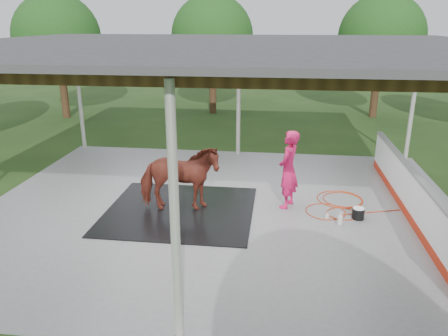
# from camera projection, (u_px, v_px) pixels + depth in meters

# --- Properties ---
(ground) EXTENTS (100.00, 100.00, 0.00)m
(ground) POSITION_uv_depth(u_px,v_px,m) (220.00, 210.00, 11.09)
(ground) COLOR #1E3814
(concrete_slab) EXTENTS (12.00, 10.00, 0.05)m
(concrete_slab) POSITION_uv_depth(u_px,v_px,m) (220.00, 209.00, 11.08)
(concrete_slab) COLOR slate
(concrete_slab) RESTS_ON ground
(pavilion_structure) EXTENTS (12.60, 10.60, 4.05)m
(pavilion_structure) POSITION_uv_depth(u_px,v_px,m) (220.00, 49.00, 9.80)
(pavilion_structure) COLOR beige
(pavilion_structure) RESTS_ON ground
(dasher_board) EXTENTS (0.16, 8.00, 1.15)m
(dasher_board) POSITION_uv_depth(u_px,v_px,m) (412.00, 197.00, 10.35)
(dasher_board) COLOR #AF250E
(dasher_board) RESTS_ON concrete_slab
(tree_belt) EXTENTS (28.00, 28.00, 5.80)m
(tree_belt) POSITION_uv_depth(u_px,v_px,m) (237.00, 54.00, 10.67)
(tree_belt) COLOR #382314
(tree_belt) RESTS_ON ground
(rubber_mat) EXTENTS (3.62, 3.40, 0.03)m
(rubber_mat) POSITION_uv_depth(u_px,v_px,m) (180.00, 210.00, 10.91)
(rubber_mat) COLOR black
(rubber_mat) RESTS_ON concrete_slab
(horse) EXTENTS (2.08, 1.15, 1.68)m
(horse) POSITION_uv_depth(u_px,v_px,m) (179.00, 178.00, 10.64)
(horse) COLOR maroon
(horse) RESTS_ON rubber_mat
(handler) EXTENTS (0.69, 0.84, 1.99)m
(handler) POSITION_uv_depth(u_px,v_px,m) (288.00, 170.00, 10.86)
(handler) COLOR #D51655
(handler) RESTS_ON concrete_slab
(wash_bucket) EXTENTS (0.30, 0.30, 0.28)m
(wash_bucket) POSITION_uv_depth(u_px,v_px,m) (358.00, 213.00, 10.44)
(wash_bucket) COLOR black
(wash_bucket) RESTS_ON concrete_slab
(soap_bottle_a) EXTENTS (0.17, 0.17, 0.33)m
(soap_bottle_a) POSITION_uv_depth(u_px,v_px,m) (340.00, 219.00, 10.11)
(soap_bottle_a) COLOR silver
(soap_bottle_a) RESTS_ON concrete_slab
(soap_bottle_b) EXTENTS (0.10, 0.10, 0.17)m
(soap_bottle_b) POSITION_uv_depth(u_px,v_px,m) (327.00, 216.00, 10.44)
(soap_bottle_b) COLOR #338CD8
(soap_bottle_b) RESTS_ON concrete_slab
(hose_coil) EXTENTS (2.36, 1.94, 0.02)m
(hose_coil) POSITION_uv_depth(u_px,v_px,m) (338.00, 204.00, 11.28)
(hose_coil) COLOR #AE300C
(hose_coil) RESTS_ON concrete_slab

